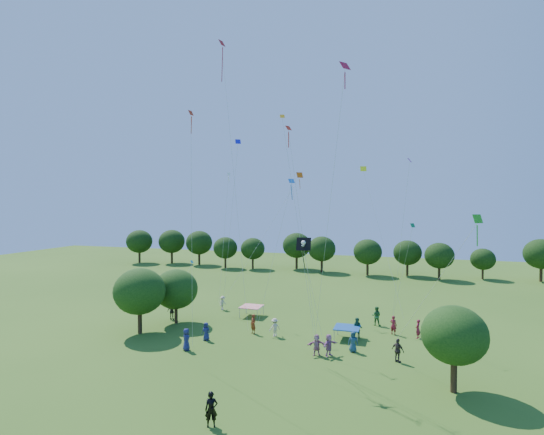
# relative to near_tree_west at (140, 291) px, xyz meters

# --- Properties ---
(near_tree_west) EXTENTS (4.76, 4.76, 6.09)m
(near_tree_west) POSITION_rel_near_tree_west_xyz_m (0.00, 0.00, 0.00)
(near_tree_west) COLOR #422B19
(near_tree_west) RESTS_ON ground
(near_tree_north) EXTENTS (4.41, 4.41, 5.46)m
(near_tree_north) POSITION_rel_near_tree_west_xyz_m (1.48, 3.99, -0.48)
(near_tree_north) COLOR #422B19
(near_tree_north) RESTS_ON ground
(near_tree_east) EXTENTS (4.13, 4.13, 5.58)m
(near_tree_east) POSITION_rel_near_tree_west_xyz_m (26.58, -4.53, -0.23)
(near_tree_east) COLOR #422B19
(near_tree_east) RESTS_ON ground
(treeline) EXTENTS (88.01, 8.77, 6.77)m
(treeline) POSITION_rel_near_tree_west_xyz_m (11.61, 40.05, 0.15)
(treeline) COLOR #422B19
(treeline) RESTS_ON ground
(tent_red_stripe) EXTENTS (2.20, 2.20, 1.10)m
(tent_red_stripe) POSITION_rel_near_tree_west_xyz_m (7.88, 8.67, -2.90)
(tent_red_stripe) COLOR red
(tent_red_stripe) RESTS_ON ground
(tent_blue) EXTENTS (2.20, 2.20, 1.10)m
(tent_blue) POSITION_rel_near_tree_west_xyz_m (18.66, 4.07, -2.90)
(tent_blue) COLOR navy
(tent_blue) RESTS_ON ground
(man_in_black) EXTENTS (0.84, 0.72, 1.91)m
(man_in_black) POSITION_rel_near_tree_west_xyz_m (13.55, -13.03, -2.98)
(man_in_black) COLOR black
(man_in_black) RESTS_ON ground
(crowd_person_0) EXTENTS (0.91, 1.01, 1.81)m
(crowd_person_0) POSITION_rel_near_tree_west_xyz_m (6.36, -2.77, -3.03)
(crowd_person_0) COLOR navy
(crowd_person_0) RESTS_ON ground
(crowd_person_1) EXTENTS (0.59, 0.73, 1.70)m
(crowd_person_1) POSITION_rel_near_tree_west_xyz_m (24.69, 6.22, -3.09)
(crowd_person_1) COLOR maroon
(crowd_person_1) RESTS_ON ground
(crowd_person_2) EXTENTS (0.97, 0.59, 1.87)m
(crowd_person_2) POSITION_rel_near_tree_west_xyz_m (20.88, 9.27, -3.00)
(crowd_person_2) COLOR #2A6230
(crowd_person_2) RESTS_ON ground
(crowd_person_3) EXTENTS (0.66, 1.11, 1.58)m
(crowd_person_3) POSITION_rel_near_tree_west_xyz_m (3.81, 10.26, -3.15)
(crowd_person_3) COLOR #C4B39D
(crowd_person_3) RESTS_ON ground
(crowd_person_4) EXTENTS (1.15, 1.00, 1.82)m
(crowd_person_4) POSITION_rel_near_tree_west_xyz_m (23.07, -0.29, -3.03)
(crowd_person_4) COLOR #3E3332
(crowd_person_4) RESTS_ON ground
(crowd_person_5) EXTENTS (1.67, 1.09, 1.69)m
(crowd_person_5) POSITION_rel_near_tree_west_xyz_m (16.87, -0.69, -3.10)
(crowd_person_5) COLOR #A46085
(crowd_person_5) RESTS_ON ground
(crowd_person_6) EXTENTS (0.91, 0.64, 1.67)m
(crowd_person_6) POSITION_rel_near_tree_west_xyz_m (19.54, 0.96, -3.10)
(crowd_person_6) COLOR navy
(crowd_person_6) RESTS_ON ground
(crowd_person_7) EXTENTS (0.77, 0.66, 1.75)m
(crowd_person_7) POSITION_rel_near_tree_west_xyz_m (22.58, 6.72, -3.07)
(crowd_person_7) COLOR maroon
(crowd_person_7) RESTS_ON ground
(crowd_person_8) EXTENTS (0.94, 0.58, 1.81)m
(crowd_person_8) POSITION_rel_near_tree_west_xyz_m (19.51, 4.75, -3.03)
(crowd_person_8) COLOR #265A3B
(crowd_person_8) RESTS_ON ground
(crowd_person_9) EXTENTS (1.10, 1.13, 1.67)m
(crowd_person_9) POSITION_rel_near_tree_west_xyz_m (12.27, 2.88, -3.11)
(crowd_person_9) COLOR beige
(crowd_person_9) RESTS_ON ground
(crowd_person_10) EXTENTS (1.05, 0.60, 1.70)m
(crowd_person_10) POSITION_rel_near_tree_west_xyz_m (0.43, 4.98, -3.09)
(crowd_person_10) COLOR #3D3531
(crowd_person_10) RESTS_ON ground
(crowd_person_11) EXTENTS (1.31, 1.68, 1.73)m
(crowd_person_11) POSITION_rel_near_tree_west_xyz_m (17.82, -0.51, -3.08)
(crowd_person_11) COLOR #A56097
(crowd_person_11) RESTS_ON ground
(crowd_person_12) EXTENTS (0.82, 0.50, 1.59)m
(crowd_person_12) POSITION_rel_near_tree_west_xyz_m (6.79, 0.02, -3.15)
(crowd_person_12) COLOR navy
(crowd_person_12) RESTS_ON ground
(crowd_person_13) EXTENTS (0.80, 0.73, 1.81)m
(crowd_person_13) POSITION_rel_near_tree_west_xyz_m (10.13, 3.03, -3.04)
(crowd_person_13) COLOR maroon
(crowd_person_13) RESTS_ON ground
(pirate_kite) EXTENTS (1.92, 1.58, 8.36)m
(pirate_kite) POSITION_rel_near_tree_west_xyz_m (16.58, -4.04, 5.16)
(pirate_kite) COLOR black
(red_high_kite) EXTENTS (3.56, 2.57, 25.60)m
(red_high_kite) POSITION_rel_near_tree_west_xyz_m (8.19, 1.60, 17.18)
(red_high_kite) COLOR red
(small_kite_0) EXTENTS (0.28, 0.46, 17.79)m
(small_kite_0) POSITION_rel_near_tree_west_xyz_m (8.15, -5.04, 10.22)
(small_kite_0) COLOR red
(small_kite_1) EXTENTS (2.55, 0.54, 16.72)m
(small_kite_1) POSITION_rel_near_tree_west_xyz_m (15.56, -2.49, 9.68)
(small_kite_1) COLOR red
(small_kite_2) EXTENTS (3.10, 0.96, 17.78)m
(small_kite_2) POSITION_rel_near_tree_west_xyz_m (15.24, -1.90, 8.96)
(small_kite_2) COLOR orange
(small_kite_3) EXTENTS (1.90, 2.63, 9.11)m
(small_kite_3) POSITION_rel_near_tree_west_xyz_m (23.72, 5.29, 4.07)
(small_kite_3) COLOR #167A41
(small_kite_4) EXTENTS (1.96, 0.61, 17.69)m
(small_kite_4) POSITION_rel_near_tree_west_xyz_m (5.94, 8.76, 10.75)
(small_kite_4) COLOR #1916E2
(small_kite_5) EXTENTS (1.57, 2.03, 14.78)m
(small_kite_5) POSITION_rel_near_tree_west_xyz_m (23.47, 5.82, 8.07)
(small_kite_5) COLOR #9F1A97
(small_kite_6) EXTENTS (0.57, 2.16, 14.25)m
(small_kite_6) POSITION_rel_near_tree_west_xyz_m (4.53, 9.63, 7.28)
(small_kite_6) COLOR white
(small_kite_7) EXTENTS (0.27, 4.12, 4.37)m
(small_kite_7) POSITION_rel_near_tree_west_xyz_m (0.58, 8.21, 0.67)
(small_kite_7) COLOR #0C90C0
(small_kite_8) EXTENTS (3.16, 4.89, 19.55)m
(small_kite_8) POSITION_rel_near_tree_west_xyz_m (19.30, -6.30, 12.61)
(small_kite_8) COLOR red
(small_kite_9) EXTENTS (7.80, 5.54, 14.35)m
(small_kite_9) POSITION_rel_near_tree_west_xyz_m (10.88, 12.50, 9.07)
(small_kite_9) COLOR #FF5F0D
(small_kite_10) EXTENTS (4.72, 5.64, 14.84)m
(small_kite_10) POSITION_rel_near_tree_west_xyz_m (19.95, 12.07, 9.17)
(small_kite_10) COLOR #E7FD16
(small_kite_11) EXTENTS (5.00, 7.36, 10.23)m
(small_kite_11) POSITION_rel_near_tree_west_xyz_m (26.56, -6.04, 5.37)
(small_kite_11) COLOR green
(small_kite_12) EXTENTS (3.41, 0.58, 12.98)m
(small_kite_12) POSITION_rel_near_tree_west_xyz_m (13.38, 2.33, 7.52)
(small_kite_12) COLOR blue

